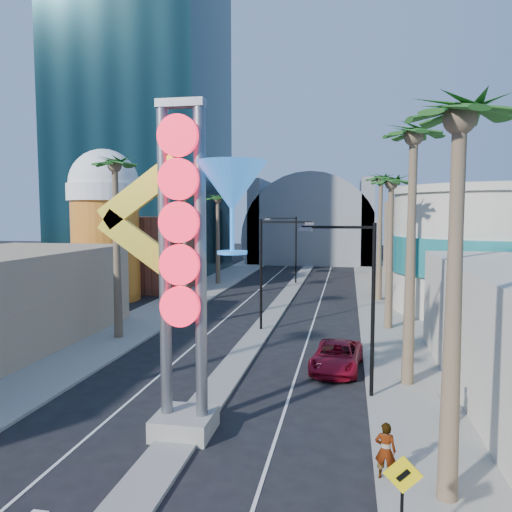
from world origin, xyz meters
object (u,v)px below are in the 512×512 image
at_px(neon_sign, 203,244).
at_px(pedestrian_a, 385,450).
at_px(pedestrian_b, 449,399).
at_px(red_pickup, 337,356).

xyz_separation_m(neon_sign, pedestrian_a, (6.48, -2.17, -6.25)).
xyz_separation_m(neon_sign, pedestrian_b, (9.28, 2.80, -6.28)).
distance_m(red_pickup, pedestrian_a, 11.33).
bearing_deg(pedestrian_a, red_pickup, -70.40).
bearing_deg(pedestrian_b, red_pickup, -38.18).
height_order(pedestrian_a, pedestrian_b, pedestrian_a).
bearing_deg(pedestrian_a, neon_sign, -7.80).
bearing_deg(neon_sign, pedestrian_a, -18.49).
bearing_deg(red_pickup, pedestrian_a, -75.45).
relative_size(red_pickup, pedestrian_b, 3.05).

